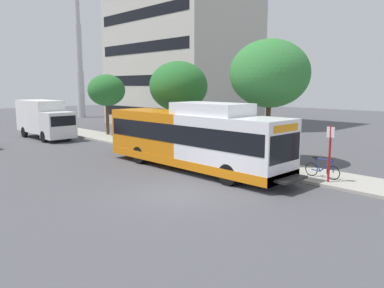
# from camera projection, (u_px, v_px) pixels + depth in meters

# --- Properties ---
(ground_plane) EXTENTS (120.00, 120.00, 0.00)m
(ground_plane) POSITION_uv_depth(u_px,v_px,m) (83.00, 166.00, 21.24)
(ground_plane) COLOR #4C4C51
(sidewalk_curb) EXTENTS (3.00, 56.00, 0.14)m
(sidewalk_curb) POSITION_uv_depth(u_px,v_px,m) (195.00, 154.00, 24.63)
(sidewalk_curb) COLOR #A8A399
(sidewalk_curb) RESTS_ON ground
(transit_bus) EXTENTS (2.58, 12.25, 3.65)m
(transit_bus) POSITION_uv_depth(u_px,v_px,m) (192.00, 138.00, 20.11)
(transit_bus) COLOR white
(transit_bus) RESTS_ON ground
(bus_stop_sign_pole) EXTENTS (0.10, 0.36, 2.60)m
(bus_stop_sign_pole) POSITION_uv_depth(u_px,v_px,m) (330.00, 149.00, 16.93)
(bus_stop_sign_pole) COLOR red
(bus_stop_sign_pole) RESTS_ON sidewalk_curb
(bicycle_parked) EXTENTS (0.52, 1.76, 1.02)m
(bicycle_parked) POSITION_uv_depth(u_px,v_px,m) (322.00, 169.00, 17.87)
(bicycle_parked) COLOR black
(bicycle_parked) RESTS_ON sidewalk_curb
(street_tree_near_stop) EXTENTS (4.52, 4.52, 6.96)m
(street_tree_near_stop) POSITION_uv_depth(u_px,v_px,m) (270.00, 74.00, 21.12)
(street_tree_near_stop) COLOR #4C3823
(street_tree_near_stop) RESTS_ON sidewalk_curb
(street_tree_mid_block) EXTENTS (4.06, 4.06, 6.05)m
(street_tree_mid_block) POSITION_uv_depth(u_px,v_px,m) (179.00, 86.00, 26.05)
(street_tree_mid_block) COLOR #4C3823
(street_tree_mid_block) RESTS_ON sidewalk_curb
(street_tree_far_block) EXTENTS (3.28, 3.28, 5.36)m
(street_tree_far_block) POSITION_uv_depth(u_px,v_px,m) (106.00, 90.00, 33.17)
(street_tree_far_block) COLOR #4C3823
(street_tree_far_block) RESTS_ON sidewalk_curb
(box_truck_background) EXTENTS (2.32, 7.01, 3.25)m
(box_truck_background) POSITION_uv_depth(u_px,v_px,m) (44.00, 118.00, 32.02)
(box_truck_background) COLOR silver
(box_truck_background) RESTS_ON ground
(apartment_tower_backdrop) EXTENTS (11.16, 15.54, 26.88)m
(apartment_tower_backdrop) POSITION_uv_depth(u_px,v_px,m) (181.00, 5.00, 41.76)
(apartment_tower_backdrop) COLOR #BCB7AD
(apartment_tower_backdrop) RESTS_ON ground
(lattice_comm_tower) EXTENTS (1.10, 1.10, 28.26)m
(lattice_comm_tower) POSITION_uv_depth(u_px,v_px,m) (79.00, 50.00, 52.32)
(lattice_comm_tower) COLOR #B7B7BC
(lattice_comm_tower) RESTS_ON ground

